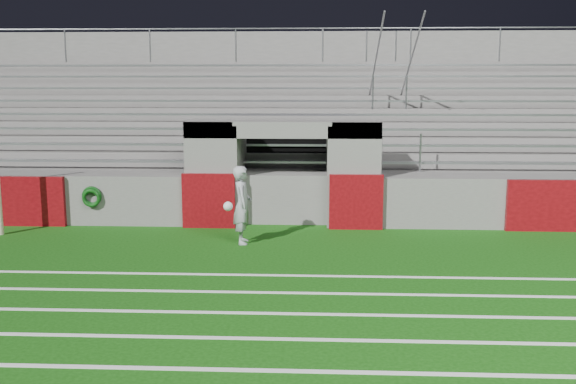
{
  "coord_description": "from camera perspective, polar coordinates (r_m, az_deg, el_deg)",
  "views": [
    {
      "loc": [
        0.86,
        -12.41,
        3.49
      ],
      "look_at": [
        0.2,
        1.8,
        1.1
      ],
      "focal_mm": 40.0,
      "sensor_mm": 36.0,
      "label": 1
    }
  ],
  "objects": [
    {
      "name": "stadium_structure",
      "position": [
        20.5,
        0.25,
        3.94
      ],
      "size": [
        26.0,
        8.48,
        5.42
      ],
      "color": "#64625F",
      "rests_on": "ground"
    },
    {
      "name": "ground",
      "position": [
        12.92,
        -1.27,
        -6.14
      ],
      "size": [
        90.0,
        90.0,
        0.0
      ],
      "primitive_type": "plane",
      "color": "#11470B",
      "rests_on": "ground"
    },
    {
      "name": "goalkeeper_with_ball",
      "position": [
        14.18,
        -4.1,
        -1.15
      ],
      "size": [
        0.65,
        0.68,
        1.73
      ],
      "color": "#A5A8AE",
      "rests_on": "ground"
    },
    {
      "name": "field_markings",
      "position": [
        8.24,
        -3.74,
        -15.52
      ],
      "size": [
        28.0,
        8.09,
        0.01
      ],
      "color": "white",
      "rests_on": "ground"
    },
    {
      "name": "hose_coil",
      "position": [
        16.55,
        -17.07,
        -0.43
      ],
      "size": [
        0.5,
        0.14,
        0.52
      ],
      "color": "#0C3E0F",
      "rests_on": "ground"
    }
  ]
}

